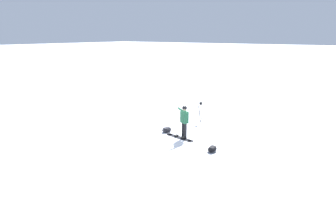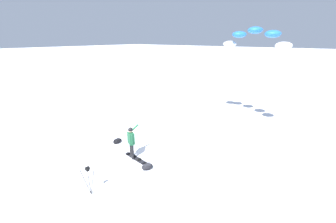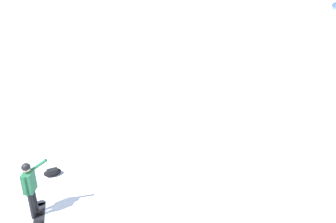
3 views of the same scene
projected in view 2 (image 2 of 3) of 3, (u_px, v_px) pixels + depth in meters
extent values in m
plane|color=white|center=(127.00, 160.00, 10.91)|extent=(300.00, 300.00, 0.00)
cylinder|color=black|center=(131.00, 150.00, 11.06)|extent=(0.14, 0.14, 0.86)
cylinder|color=black|center=(133.00, 152.00, 10.88)|extent=(0.14, 0.14, 0.86)
cube|color=#1E5938|center=(131.00, 138.00, 10.73)|extent=(0.47, 0.39, 0.61)
sphere|color=tan|center=(130.00, 130.00, 10.58)|extent=(0.23, 0.23, 0.23)
sphere|color=black|center=(130.00, 130.00, 10.57)|extent=(0.25, 0.25, 0.25)
cylinder|color=#1E5938|center=(134.00, 129.00, 10.86)|extent=(0.30, 0.54, 0.42)
cylinder|color=#1E5938|center=(132.00, 140.00, 10.55)|extent=(0.09, 0.09, 0.61)
cube|color=black|center=(136.00, 159.00, 11.04)|extent=(1.49, 0.47, 0.02)
cylinder|color=black|center=(128.00, 154.00, 11.52)|extent=(0.30, 0.30, 0.02)
cylinder|color=black|center=(145.00, 164.00, 10.57)|extent=(0.30, 0.30, 0.02)
cube|color=black|center=(134.00, 156.00, 11.17)|extent=(0.16, 0.22, 0.08)
cube|color=black|center=(139.00, 159.00, 10.88)|extent=(0.16, 0.22, 0.08)
ellipsoid|color=white|center=(284.00, 46.00, 11.95)|extent=(1.20, 1.28, 0.44)
ellipsoid|color=blue|center=(273.00, 34.00, 12.38)|extent=(1.20, 1.28, 0.44)
ellipsoid|color=blue|center=(255.00, 30.00, 13.32)|extent=(1.20, 1.28, 0.44)
ellipsoid|color=blue|center=(239.00, 34.00, 14.43)|extent=(1.20, 1.28, 0.44)
ellipsoid|color=white|center=(230.00, 44.00, 15.29)|extent=(1.20, 1.28, 0.44)
ellipsoid|color=black|center=(117.00, 141.00, 12.69)|extent=(0.39, 0.61, 0.24)
cube|color=black|center=(117.00, 140.00, 12.67)|extent=(0.23, 0.37, 0.08)
cylinder|color=#262628|center=(93.00, 180.00, 8.51)|extent=(0.08, 0.36, 1.13)
cylinder|color=#262628|center=(86.00, 182.00, 8.40)|extent=(0.33, 0.19, 1.13)
cylinder|color=#262628|center=(90.00, 185.00, 8.23)|extent=(0.32, 0.20, 1.13)
cube|color=black|center=(88.00, 170.00, 8.17)|extent=(0.10, 0.10, 0.06)
cube|color=black|center=(87.00, 168.00, 8.15)|extent=(0.12, 0.16, 0.10)
ellipsoid|color=black|center=(147.00, 167.00, 10.16)|extent=(0.58, 0.68, 0.26)
cube|color=#2C2C33|center=(147.00, 165.00, 10.13)|extent=(0.35, 0.41, 0.08)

